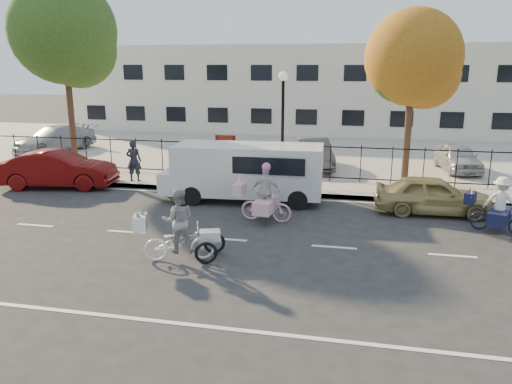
% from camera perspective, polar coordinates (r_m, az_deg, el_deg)
% --- Properties ---
extents(ground, '(120.00, 120.00, 0.00)m').
position_cam_1_polar(ground, '(14.03, -3.45, -5.43)').
color(ground, '#333334').
extents(road_markings, '(60.00, 9.52, 0.01)m').
position_cam_1_polar(road_markings, '(14.03, -3.45, -5.41)').
color(road_markings, silver).
rests_on(road_markings, ground).
extents(curb, '(60.00, 0.10, 0.15)m').
position_cam_1_polar(curb, '(18.71, 0.62, -0.07)').
color(curb, '#A8A399').
rests_on(curb, ground).
extents(sidewalk, '(60.00, 2.20, 0.15)m').
position_cam_1_polar(sidewalk, '(19.71, 1.22, 0.68)').
color(sidewalk, '#A8A399').
rests_on(sidewalk, ground).
extents(parking_lot, '(60.00, 15.60, 0.15)m').
position_cam_1_polar(parking_lot, '(28.33, 4.59, 4.87)').
color(parking_lot, '#A8A399').
rests_on(parking_lot, ground).
extents(iron_fence, '(58.00, 0.06, 1.50)m').
position_cam_1_polar(iron_fence, '(20.59, 1.80, 3.62)').
color(iron_fence, black).
rests_on(iron_fence, sidewalk).
extents(building, '(34.00, 10.00, 6.00)m').
position_cam_1_polar(building, '(37.92, 6.68, 11.68)').
color(building, silver).
rests_on(building, ground).
extents(lamppost, '(0.36, 0.36, 4.33)m').
position_cam_1_polar(lamppost, '(19.82, 3.09, 9.64)').
color(lamppost, black).
rests_on(lamppost, sidewalk).
extents(street_sign, '(0.85, 0.06, 1.80)m').
position_cam_1_polar(street_sign, '(20.52, -3.50, 5.03)').
color(street_sign, black).
rests_on(street_sign, sidewalk).
extents(zebra_trike, '(2.12, 1.35, 1.83)m').
position_cam_1_polar(zebra_trike, '(12.49, -8.78, -4.68)').
color(zebra_trike, white).
rests_on(zebra_trike, ground).
extents(unicorn_bike, '(1.87, 1.31, 1.86)m').
position_cam_1_polar(unicorn_bike, '(15.38, 1.05, -0.91)').
color(unicorn_bike, '#D8A5B2').
rests_on(unicorn_bike, ground).
extents(bull_bike, '(1.83, 1.30, 1.66)m').
position_cam_1_polar(bull_bike, '(16.00, 26.01, -1.90)').
color(bull_bike, '#0F1433').
rests_on(bull_bike, ground).
extents(white_van, '(5.76, 2.20, 2.02)m').
position_cam_1_polar(white_van, '(17.65, -1.21, 2.51)').
color(white_van, white).
rests_on(white_van, ground).
extents(red_sedan, '(4.63, 2.28, 1.46)m').
position_cam_1_polar(red_sedan, '(21.14, -21.65, 2.42)').
color(red_sedan, '#590A0A').
rests_on(red_sedan, ground).
extents(gold_sedan, '(3.72, 1.58, 1.26)m').
position_cam_1_polar(gold_sedan, '(17.19, 19.56, -0.33)').
color(gold_sedan, '#9D8F55').
rests_on(gold_sedan, ground).
extents(pedestrian, '(0.66, 0.49, 1.67)m').
position_cam_1_polar(pedestrian, '(20.67, -13.79, 3.49)').
color(pedestrian, black).
rests_on(pedestrian, sidewalk).
extents(lot_car_a, '(3.45, 5.02, 1.35)m').
position_cam_1_polar(lot_car_a, '(29.36, -22.02, 5.68)').
color(lot_car_a, '#ADAFB5').
rests_on(lot_car_a, parking_lot).
extents(lot_car_c, '(2.30, 4.22, 1.32)m').
position_cam_1_polar(lot_car_c, '(22.89, 6.57, 4.40)').
color(lot_car_c, '#48494F').
rests_on(lot_car_c, parking_lot).
extents(lot_car_d, '(1.88, 3.69, 1.20)m').
position_cam_1_polar(lot_car_d, '(23.84, 22.05, 3.69)').
color(lot_car_d, '#AAACB2').
rests_on(lot_car_d, parking_lot).
extents(tree_west, '(4.62, 4.62, 8.46)m').
position_cam_1_polar(tree_west, '(24.26, -20.73, 16.30)').
color(tree_west, '#442D1D').
rests_on(tree_west, ground).
extents(tree_mid, '(3.75, 3.75, 6.88)m').
position_cam_1_polar(tree_mid, '(20.96, 17.89, 13.92)').
color(tree_mid, '#442D1D').
rests_on(tree_mid, ground).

